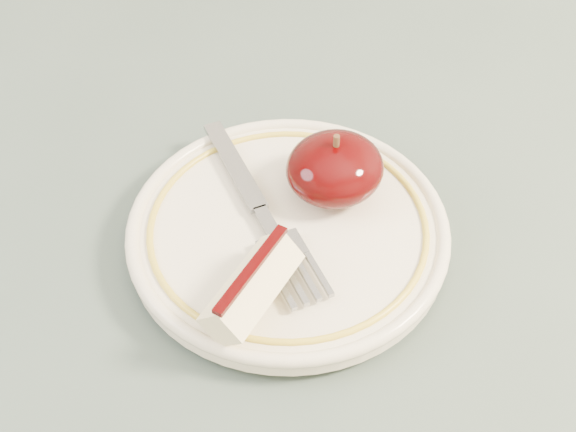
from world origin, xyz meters
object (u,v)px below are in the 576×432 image
table (250,407)px  plate (288,231)px  apple_half (335,168)px  fork (261,210)px

table → plate: 0.12m
apple_half → plate: bearing=-164.6°
plate → apple_half: 0.05m
plate → apple_half: bearing=15.4°
table → apple_half: (0.10, 0.06, 0.13)m
apple_half → fork: (-0.05, 0.01, -0.01)m
apple_half → fork: 0.05m
plate → apple_half: size_ratio=3.19×
table → apple_half: 0.17m
apple_half → fork: size_ratio=0.38×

